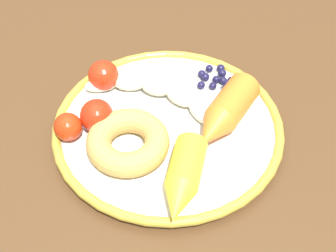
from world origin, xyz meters
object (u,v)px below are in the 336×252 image
at_px(dining_table, 171,195).
at_px(carrot_orange, 224,114).
at_px(tomato_near, 68,127).
at_px(plate, 168,128).
at_px(donut, 128,142).
at_px(carrot_yellow, 183,180).
at_px(tomato_mid, 103,75).
at_px(banana, 154,90).
at_px(blueberry_pile, 219,79).
at_px(tomato_far, 98,115).

bearing_deg(dining_table, carrot_orange, 140.72).
xyz_separation_m(carrot_orange, tomato_near, (0.09, -0.17, -0.00)).
bearing_deg(plate, donut, -29.56).
relative_size(carrot_yellow, tomato_near, 3.21).
relative_size(dining_table, donut, 12.46).
height_order(tomato_near, tomato_mid, tomato_mid).
bearing_deg(carrot_yellow, tomato_mid, -127.97).
xyz_separation_m(carrot_yellow, tomato_near, (-0.03, -0.16, -0.00)).
bearing_deg(donut, banana, -176.40).
height_order(plate, carrot_orange, carrot_orange).
relative_size(blueberry_pile, tomato_far, 1.50).
height_order(carrot_yellow, tomato_near, carrot_yellow).
bearing_deg(banana, carrot_yellow, 34.16).
bearing_deg(carrot_orange, carrot_yellow, -7.57).
bearing_deg(tomato_near, plate, 118.99).
height_order(plate, tomato_mid, tomato_mid).
relative_size(tomato_mid, tomato_far, 0.98).
bearing_deg(carrot_yellow, plate, -149.48).
distance_m(dining_table, banana, 0.15).
bearing_deg(dining_table, tomato_far, -91.18).
bearing_deg(blueberry_pile, dining_table, -8.43).
distance_m(blueberry_pile, tomato_mid, 0.16).
xyz_separation_m(carrot_orange, carrot_yellow, (0.11, -0.01, -0.00)).
height_order(dining_table, carrot_orange, carrot_orange).
bearing_deg(dining_table, donut, -66.35).
distance_m(tomato_near, tomato_mid, 0.10).
bearing_deg(dining_table, plate, -152.74).
xyz_separation_m(plate, tomato_mid, (-0.04, -0.11, 0.02)).
relative_size(tomato_near, tomato_far, 0.84).
bearing_deg(tomato_mid, tomato_near, -0.65).
distance_m(plate, banana, 0.06).
bearing_deg(donut, tomato_near, -85.65).
relative_size(dining_table, carrot_orange, 9.96).
bearing_deg(plate, tomato_far, -69.18).
relative_size(carrot_yellow, blueberry_pile, 1.80).
bearing_deg(banana, plate, 40.56).
bearing_deg(carrot_orange, blueberry_pile, -159.07).
bearing_deg(carrot_orange, tomato_near, -63.72).
xyz_separation_m(carrot_yellow, donut, (-0.03, -0.08, -0.00)).
bearing_deg(donut, tomato_mid, -140.12).
xyz_separation_m(dining_table, blueberry_pile, (-0.13, 0.02, 0.11)).
height_order(dining_table, carrot_yellow, carrot_yellow).
bearing_deg(plate, tomato_near, -61.01).
height_order(banana, tomato_mid, tomato_mid).
bearing_deg(tomato_near, blueberry_pile, 137.80).
relative_size(banana, carrot_yellow, 1.67).
distance_m(dining_table, carrot_yellow, 0.13).
bearing_deg(dining_table, tomato_mid, -119.61).
xyz_separation_m(carrot_yellow, blueberry_pile, (-0.19, -0.01, -0.01)).
relative_size(carrot_yellow, tomato_mid, 2.74).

